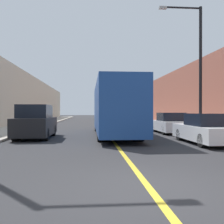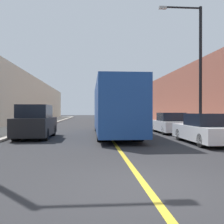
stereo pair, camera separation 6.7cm
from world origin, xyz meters
name	(u,v)px [view 2 (the right image)]	position (x,y,z in m)	size (l,w,h in m)	color
ground_plane	(146,187)	(0.00, 0.00, 0.00)	(200.00, 200.00, 0.00)	#2D2D30
sidewalk_left	(43,123)	(-7.53, 30.00, 0.07)	(3.53, 72.00, 0.13)	#B2AA9E
sidewalk_right	(154,122)	(7.53, 30.00, 0.07)	(3.53, 72.00, 0.13)	#B2AA9E
building_row_left	(14,98)	(-11.29, 30.00, 3.30)	(4.00, 72.00, 6.60)	beige
building_row_right	(181,99)	(11.29, 30.00, 3.34)	(4.00, 72.00, 6.68)	brown
road_center_line	(100,123)	(0.00, 30.00, 0.00)	(0.16, 72.00, 0.01)	gold
bus	(114,108)	(0.37, 11.81, 1.80)	(2.44, 11.53, 3.36)	#1E4793
parked_suv_left	(35,123)	(-4.44, 10.32, 0.91)	(1.91, 4.53, 1.97)	black
car_right_near	(205,130)	(4.46, 7.00, 0.67)	(1.82, 4.66, 1.49)	silver
car_right_mid	(170,124)	(4.56, 13.08, 0.67)	(1.84, 4.21, 1.49)	silver
street_lamp_right	(197,61)	(5.81, 11.30, 4.90)	(2.90, 0.24, 8.37)	black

